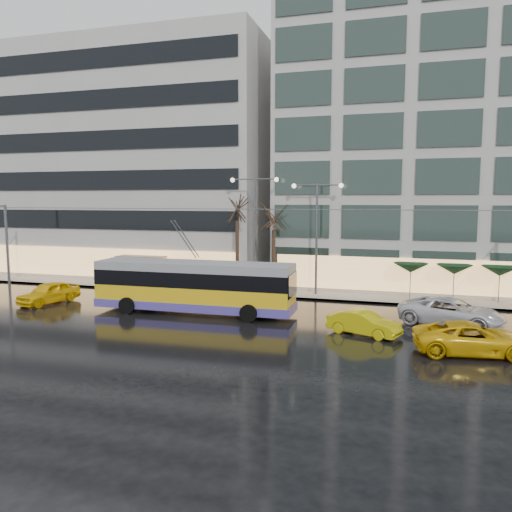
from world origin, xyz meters
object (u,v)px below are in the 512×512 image
at_px(trolleybus, 194,288).
at_px(taxi_a, 49,293).
at_px(street_lamp_near, 254,218).
at_px(bus_shelter, 138,264).

distance_m(trolleybus, taxi_a, 11.35).
relative_size(street_lamp_near, taxi_a, 1.98).
bearing_deg(street_lamp_near, trolleybus, -102.08).
relative_size(trolleybus, street_lamp_near, 1.47).
relative_size(bus_shelter, taxi_a, 0.92).
height_order(trolleybus, street_lamp_near, street_lamp_near).
xyz_separation_m(bus_shelter, taxi_a, (-2.66, -8.10, -1.18)).
relative_size(trolleybus, bus_shelter, 3.17).
bearing_deg(taxi_a, street_lamp_near, 46.39).
bearing_deg(street_lamp_near, taxi_a, -147.80).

